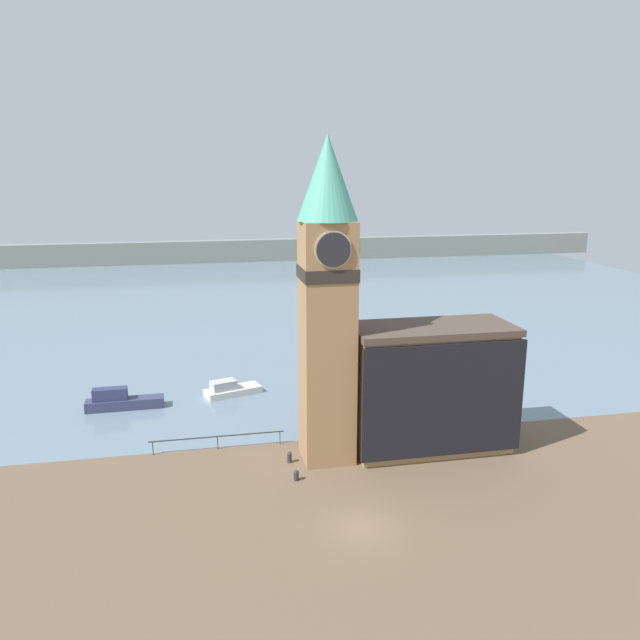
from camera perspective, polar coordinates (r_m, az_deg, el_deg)
The scene contains 10 objects.
ground_plane at distance 39.41m, azimuth 3.91°, elevation -18.38°, with size 160.00×160.00×0.00m, color brown.
water at distance 107.41m, azimuth -6.35°, elevation 2.33°, with size 160.00×120.00×0.00m.
far_shoreline at distance 146.41m, azimuth -7.82°, elevation 6.28°, with size 180.00×3.00×5.00m.
pier_railing at distance 48.96m, azimuth -9.36°, elevation -10.57°, with size 10.20×0.08×1.09m.
clock_tower at distance 43.61m, azimuth 0.67°, elevation 2.32°, with size 4.17×4.17×23.17m.
pier_building at distance 48.01m, azimuth 10.10°, elevation -6.09°, with size 12.16×5.68×9.65m.
boat_near at distance 60.08m, azimuth -8.21°, elevation -6.29°, with size 5.61×3.53×1.52m.
boat_far at distance 58.83m, azimuth -17.73°, elevation -7.07°, with size 6.78×1.59×2.01m.
mooring_bollard_near at distance 46.60m, azimuth -2.81°, elevation -12.37°, with size 0.35×0.35×0.85m.
mooring_bollard_far at distance 44.21m, azimuth -2.19°, elevation -13.96°, with size 0.37×0.37×0.76m.
Camera 1 is at (-9.10, -32.18, 20.86)m, focal length 35.00 mm.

